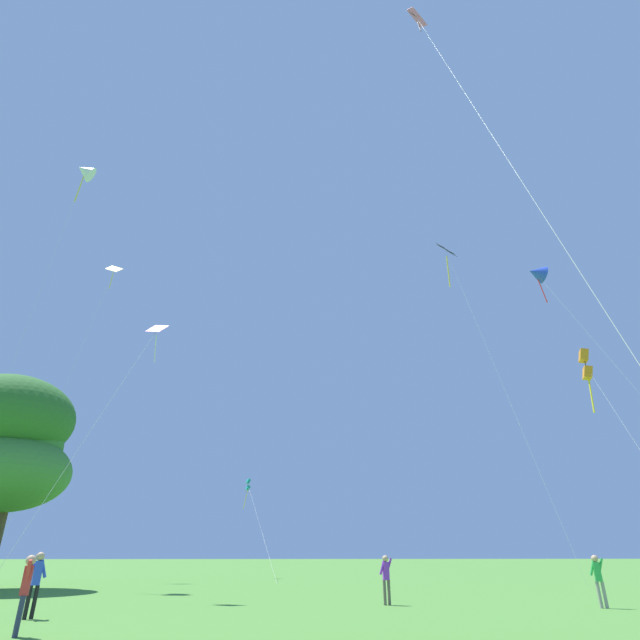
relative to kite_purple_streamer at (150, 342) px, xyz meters
The scene contains 13 objects.
kite_purple_streamer is the anchor object (origin of this frame).
kite_teal_box 20.48m from the kite_purple_streamer, 79.18° to the left, with size 2.83×8.85×7.07m.
kite_white_distant 22.60m from the kite_purple_streamer, 134.74° to the left, with size 1.88×6.02×29.51m.
kite_blue_delta 32.04m from the kite_purple_streamer, 25.01° to the left, with size 4.49×11.51×23.60m.
kite_black_large 32.57m from the kite_purple_streamer, 39.95° to the left, with size 2.94×11.40×29.37m.
kite_pink_low 19.23m from the kite_purple_streamer, 31.06° to the right, with size 1.64×12.26×26.44m.
kite_yellow_diamond 22.99m from the kite_purple_streamer, 117.90° to the left, with size 2.90×5.26×25.12m.
kite_orange_box 23.72m from the kite_purple_streamer, ahead, with size 1.50×7.68×12.32m.
person_far_back 13.79m from the kite_purple_streamer, 84.95° to the right, with size 0.25×0.50×1.58m.
person_foreground_watcher 20.03m from the kite_purple_streamer, 15.21° to the right, with size 0.50×0.23×1.57m.
person_in_blue_jacket 11.60m from the kite_purple_streamer, 92.88° to the right, with size 0.47×0.39×1.65m.
person_in_red_shirt 14.34m from the kite_purple_streamer, 16.36° to the right, with size 0.50×0.21×1.56m.
tree_left_oak 10.98m from the kite_purple_streamer, 143.80° to the left, with size 6.92×6.70×10.67m.
Camera 1 is at (-0.92, -3.63, 1.60)m, focal length 28.66 mm.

